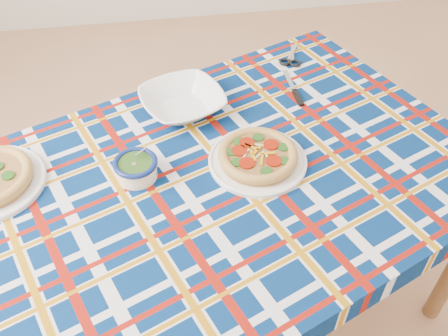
{
  "coord_description": "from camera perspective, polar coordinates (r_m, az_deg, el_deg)",
  "views": [
    {
      "loc": [
        -0.45,
        -0.99,
        1.58
      ],
      "look_at": [
        -0.31,
        -0.1,
        0.69
      ],
      "focal_mm": 40.0,
      "sensor_mm": 36.0,
      "label": 1
    }
  ],
  "objects": [
    {
      "name": "dining_table",
      "position": [
        1.32,
        -1.77,
        -3.7
      ],
      "size": [
        1.65,
        1.36,
        0.66
      ],
      "rotation": [
        0.0,
        0.0,
        0.39
      ],
      "color": "brown",
      "rests_on": "floor"
    },
    {
      "name": "tablecloth",
      "position": [
        1.3,
        -1.79,
        -3.06
      ],
      "size": [
        1.68,
        1.4,
        0.09
      ],
      "primitive_type": null,
      "rotation": [
        0.0,
        0.0,
        0.39
      ],
      "color": "#042256",
      "rests_on": "dining_table"
    },
    {
      "name": "serving_bowl",
      "position": [
        1.47,
        -4.77,
        7.52
      ],
      "size": [
        0.3,
        0.3,
        0.06
      ],
      "primitive_type": "imported",
      "rotation": [
        0.0,
        0.0,
        0.33
      ],
      "color": "white",
      "rests_on": "tablecloth"
    },
    {
      "name": "pesto_bowl",
      "position": [
        1.27,
        -10.02,
        0.12
      ],
      "size": [
        0.15,
        0.15,
        0.07
      ],
      "primitive_type": null,
      "rotation": [
        0.0,
        0.0,
        0.4
      ],
      "color": "#1B3B10",
      "rests_on": "tablecloth"
    },
    {
      "name": "main_focaccia_plate",
      "position": [
        1.3,
        3.9,
        1.44
      ],
      "size": [
        0.36,
        0.36,
        0.05
      ],
      "primitive_type": null,
      "rotation": [
        0.0,
        0.0,
        0.47
      ],
      "color": "olive",
      "rests_on": "tablecloth"
    },
    {
      "name": "table_knife",
      "position": [
        1.61,
        7.53,
        9.83
      ],
      "size": [
        0.02,
        0.2,
        0.01
      ],
      "primitive_type": null,
      "rotation": [
        0.0,
        0.0,
        1.6
      ],
      "color": "silver",
      "rests_on": "tablecloth"
    },
    {
      "name": "floor",
      "position": [
        1.92,
        8.9,
        -11.49
      ],
      "size": [
        4.0,
        4.0,
        0.0
      ],
      "primitive_type": "plane",
      "color": "tan",
      "rests_on": "ground"
    },
    {
      "name": "kitchen_scissors",
      "position": [
        1.74,
        7.83,
        12.96
      ],
      "size": [
        0.13,
        0.18,
        0.01
      ],
      "primitive_type": null,
      "rotation": [
        0.0,
        0.0,
        1.19
      ],
      "color": "silver",
      "rests_on": "tablecloth"
    }
  ]
}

